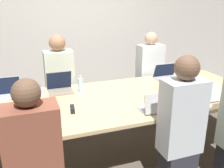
{
  "coord_description": "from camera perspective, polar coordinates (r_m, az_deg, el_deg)",
  "views": [
    {
      "loc": [
        -0.89,
        -2.61,
        1.87
      ],
      "look_at": [
        0.08,
        0.1,
        0.88
      ],
      "focal_mm": 40.0,
      "sensor_mm": 36.0,
      "label": 1
    }
  ],
  "objects": [
    {
      "name": "person_far_right",
      "position": [
        4.12,
        8.52,
        1.81
      ],
      "size": [
        0.4,
        0.24,
        1.38
      ],
      "color": "#2D2D38",
      "rests_on": "ground_plane"
    },
    {
      "name": "conference_table",
      "position": [
        3.0,
        -0.79,
        -4.34
      ],
      "size": [
        3.85,
        1.34,
        0.73
      ],
      "color": "#D6B77F",
      "rests_on": "ground_plane"
    },
    {
      "name": "laptop_near_midright",
      "position": [
        2.68,
        10.25,
        -4.95
      ],
      "size": [
        0.34,
        0.22,
        0.22
      ],
      "rotation": [
        0.0,
        0.0,
        3.14
      ],
      "color": "#B7B7BC",
      "rests_on": "conference_table"
    },
    {
      "name": "cup_far_right",
      "position": [
        3.97,
        15.82,
        2.14
      ],
      "size": [
        0.08,
        0.08,
        0.08
      ],
      "color": "#232328",
      "rests_on": "conference_table"
    },
    {
      "name": "cup_near_midright",
      "position": [
        2.83,
        14.68,
        -4.56
      ],
      "size": [
        0.08,
        0.08,
        0.08
      ],
      "color": "brown",
      "rests_on": "conference_table"
    },
    {
      "name": "person_near_midright",
      "position": [
        2.51,
        15.45,
        -9.85
      ],
      "size": [
        0.4,
        0.24,
        1.41
      ],
      "rotation": [
        0.0,
        0.0,
        3.14
      ],
      "color": "#2D2D38",
      "rests_on": "ground_plane"
    },
    {
      "name": "ground_plane",
      "position": [
        3.33,
        -0.73,
        -15.16
      ],
      "size": [
        24.0,
        24.0,
        0.0
      ],
      "primitive_type": "plane",
      "color": "brown"
    },
    {
      "name": "laptop_far_midleft",
      "position": [
        3.27,
        -11.82,
        -0.43
      ],
      "size": [
        0.32,
        0.26,
        0.26
      ],
      "color": "gray",
      "rests_on": "conference_table"
    },
    {
      "name": "laptop_near_left",
      "position": [
        2.42,
        -18.59,
        -8.32
      ],
      "size": [
        0.34,
        0.23,
        0.24
      ],
      "rotation": [
        0.0,
        0.0,
        3.14
      ],
      "color": "gray",
      "rests_on": "conference_table"
    },
    {
      "name": "person_far_midleft",
      "position": [
        3.69,
        -11.78,
        -0.09
      ],
      "size": [
        0.4,
        0.24,
        1.41
      ],
      "color": "#2D2D38",
      "rests_on": "ground_plane"
    },
    {
      "name": "laptop_far_left",
      "position": [
        3.29,
        -22.98,
        -1.59
      ],
      "size": [
        0.33,
        0.23,
        0.24
      ],
      "color": "#B7B7BC",
      "rests_on": "conference_table"
    },
    {
      "name": "laptop_far_right",
      "position": [
        3.82,
        12.24,
        2.22
      ],
      "size": [
        0.36,
        0.23,
        0.23
      ],
      "color": "#B7B7BC",
      "rests_on": "conference_table"
    },
    {
      "name": "cup_far_midleft",
      "position": [
        3.24,
        -15.76,
        -1.64
      ],
      "size": [
        0.08,
        0.08,
        0.08
      ],
      "color": "white",
      "rests_on": "conference_table"
    },
    {
      "name": "bottle_far_midleft",
      "position": [
        3.19,
        -7.19,
        -0.24
      ],
      "size": [
        0.07,
        0.07,
        0.22
      ],
      "color": "#ADD1E0",
      "rests_on": "conference_table"
    },
    {
      "name": "laptop_near_right",
      "position": [
        3.09,
        20.73,
        -2.63
      ],
      "size": [
        0.31,
        0.22,
        0.23
      ],
      "rotation": [
        0.0,
        0.0,
        3.14
      ],
      "color": "silver",
      "rests_on": "conference_table"
    },
    {
      "name": "stapler",
      "position": [
        2.7,
        -9.04,
        -5.68
      ],
      "size": [
        0.06,
        0.15,
        0.05
      ],
      "rotation": [
        0.0,
        0.0,
        -0.13
      ],
      "color": "black",
      "rests_on": "conference_table"
    },
    {
      "name": "curtain_wall",
      "position": [
        4.75,
        -9.09,
        13.1
      ],
      "size": [
        12.0,
        0.06,
        2.8
      ],
      "color": "beige",
      "rests_on": "ground_plane"
    }
  ]
}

